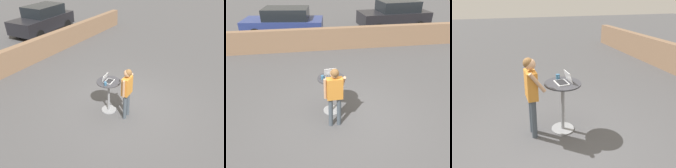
# 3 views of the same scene
# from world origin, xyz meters

# --- Properties ---
(ground_plane) EXTENTS (50.00, 50.00, 0.00)m
(ground_plane) POSITION_xyz_m (0.00, 0.00, 0.00)
(ground_plane) COLOR #4C4C4F
(cafe_table) EXTENTS (0.73, 0.73, 1.06)m
(cafe_table) POSITION_xyz_m (-0.37, 0.32, 0.70)
(cafe_table) COLOR gray
(cafe_table) RESTS_ON ground_plane
(laptop) EXTENTS (0.35, 0.32, 0.22)m
(laptop) POSITION_xyz_m (-0.38, 0.35, 1.11)
(laptop) COLOR silver
(laptop) RESTS_ON cafe_table
(coffee_mug) EXTENTS (0.12, 0.08, 0.10)m
(coffee_mug) POSITION_xyz_m (-0.60, 0.29, 1.11)
(coffee_mug) COLOR #336084
(coffee_mug) RESTS_ON cafe_table
(standing_person) EXTENTS (0.53, 0.37, 1.63)m
(standing_person) POSITION_xyz_m (-0.37, -0.30, 1.02)
(standing_person) COLOR #424C56
(standing_person) RESTS_ON ground_plane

